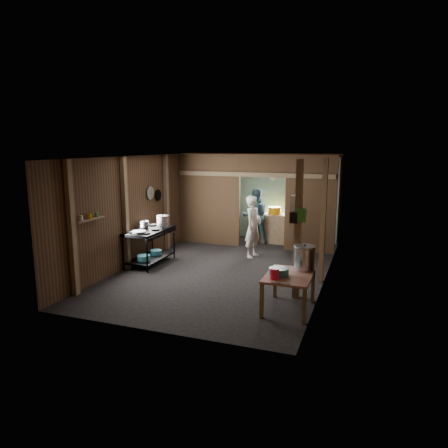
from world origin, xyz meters
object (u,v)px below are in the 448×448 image
at_px(stove_pot_large, 163,222).
at_px(stock_pot, 304,258).
at_px(gas_range, 150,247).
at_px(pink_bucket, 274,274).
at_px(yellow_tub, 274,211).
at_px(prep_table, 289,292).
at_px(cook, 253,227).

bearing_deg(stove_pot_large, stock_pot, -23.44).
xyz_separation_m(gas_range, pink_bucket, (3.52, -1.96, 0.30)).
xyz_separation_m(stock_pot, yellow_tub, (-1.59, 4.47, 0.11)).
xyz_separation_m(gas_range, yellow_tub, (2.31, 3.23, 0.53)).
relative_size(stock_pot, pink_bucket, 2.54).
relative_size(stove_pot_large, stock_pot, 0.67).
height_order(gas_range, pink_bucket, gas_range).
relative_size(prep_table, stove_pot_large, 3.51).
distance_m(gas_range, stove_pot_large, 0.70).
distance_m(prep_table, stock_pot, 0.70).
bearing_deg(pink_bucket, yellow_tub, 103.12).
relative_size(gas_range, yellow_tub, 3.80).
height_order(prep_table, stove_pot_large, stove_pot_large).
distance_m(stove_pot_large, stock_pot, 4.07).
bearing_deg(gas_range, stock_pot, -17.63).
distance_m(gas_range, prep_table, 4.06).
bearing_deg(cook, yellow_tub, 6.01).
height_order(pink_bucket, yellow_tub, yellow_tub).
xyz_separation_m(stock_pot, pink_bucket, (-0.38, -0.72, -0.12)).
bearing_deg(stove_pot_large, pink_bucket, -34.90).
bearing_deg(stove_pot_large, prep_table, -29.80).
bearing_deg(cook, prep_table, -143.13).
distance_m(stock_pot, yellow_tub, 4.74).
distance_m(pink_bucket, cook, 3.69).
distance_m(gas_range, pink_bucket, 4.04).
xyz_separation_m(pink_bucket, cook, (-1.35, 3.44, 0.07)).
xyz_separation_m(stove_pot_large, pink_bucket, (3.35, -2.34, -0.26)).
bearing_deg(gas_range, cook, 34.30).
bearing_deg(stock_pot, yellow_tub, 109.60).
xyz_separation_m(stock_pot, cook, (-1.73, 2.72, -0.05)).
relative_size(prep_table, stock_pot, 2.36).
xyz_separation_m(gas_range, prep_table, (3.71, -1.65, -0.11)).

